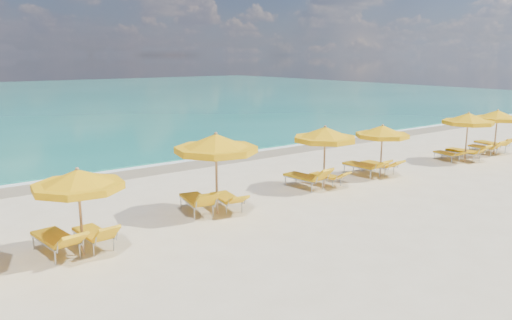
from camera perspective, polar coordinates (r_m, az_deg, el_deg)
ground_plane at (r=16.80m, az=3.09°, el=-4.85°), size 120.00×120.00×0.00m
ocean at (r=61.38m, az=-27.26°, el=6.06°), size 120.00×80.00×0.30m
wet_sand_band at (r=22.78m, az=-8.96°, el=-0.51°), size 120.00×2.60×0.01m
foam_line at (r=23.48m, az=-9.88°, el=-0.18°), size 120.00×1.20×0.03m
whitecap_far at (r=40.97m, az=-10.06°, el=4.92°), size 18.00×0.30×0.05m
umbrella_2 at (r=12.65m, az=-19.68°, el=-2.22°), size 2.71×2.71×2.23m
umbrella_3 at (r=15.10m, az=-4.60°, el=1.81°), size 2.97×2.97×2.58m
umbrella_4 at (r=18.29m, az=7.89°, el=2.87°), size 3.07×3.07×2.35m
umbrella_5 at (r=20.54m, az=14.25°, el=3.13°), size 2.57×2.57×2.16m
umbrella_6 at (r=24.80m, az=23.09°, el=4.32°), size 2.44×2.44×2.32m
umbrella_7 at (r=27.32m, az=25.88°, el=4.57°), size 2.87×2.87×2.25m
lounger_2_left at (r=13.41m, az=-21.81°, el=-9.00°), size 0.92×2.10×0.86m
lounger_2_right at (r=13.58m, az=-18.00°, el=-8.59°), size 0.73×1.78×0.83m
lounger_3_left at (r=15.75m, az=-6.76°, el=-5.13°), size 1.01×2.04×0.93m
lounger_3_right at (r=16.04m, az=-3.32°, el=-4.86°), size 0.90×1.91×0.72m
lounger_4_left at (r=18.59m, az=5.60°, el=-2.46°), size 0.85×2.01×0.94m
lounger_4_right at (r=19.19m, az=8.06°, el=-2.22°), size 0.69×1.69×0.66m
lounger_5_left at (r=20.88m, az=12.11°, el=-1.08°), size 0.79×2.09×0.84m
lounger_5_right at (r=21.40m, az=13.84°, el=-0.90°), size 0.64×1.89×0.74m
lounger_6_left at (r=24.97m, az=21.02°, el=0.38°), size 0.86×1.75×0.60m
lounger_6_right at (r=25.48m, az=22.72°, el=0.57°), size 0.74×2.00×0.88m
lounger_7_left at (r=27.31m, az=24.56°, el=1.06°), size 0.60×1.68×0.80m
lounger_7_right at (r=28.21m, az=25.27°, el=1.38°), size 1.05×2.11×0.88m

